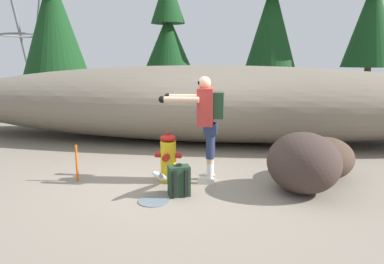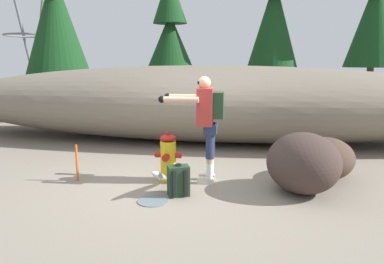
{
  "view_description": "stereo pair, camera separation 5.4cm",
  "coord_description": "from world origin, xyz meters",
  "px_view_note": "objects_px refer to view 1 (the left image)",
  "views": [
    {
      "loc": [
        0.99,
        -5.5,
        1.9
      ],
      "look_at": [
        0.08,
        0.39,
        0.75
      ],
      "focal_mm": 34.22,
      "sensor_mm": 36.0,
      "label": 1
    },
    {
      "loc": [
        1.05,
        -5.49,
        1.9
      ],
      "look_at": [
        0.08,
        0.39,
        0.75
      ],
      "focal_mm": 34.22,
      "sensor_mm": 36.0,
      "label": 2
    }
  ],
  "objects_px": {
    "spare_backpack": "(179,181)",
    "survey_stake": "(77,163)",
    "boulder_large": "(303,163)",
    "boulder_mid": "(324,158)",
    "fire_hydrant": "(168,158)",
    "utility_worker": "(206,116)"
  },
  "relations": [
    {
      "from": "boulder_large",
      "to": "boulder_mid",
      "type": "bearing_deg",
      "value": 58.38
    },
    {
      "from": "utility_worker",
      "to": "survey_stake",
      "type": "distance_m",
      "value": 2.2
    },
    {
      "from": "fire_hydrant",
      "to": "boulder_mid",
      "type": "relative_size",
      "value": 0.73
    },
    {
      "from": "fire_hydrant",
      "to": "boulder_large",
      "type": "relative_size",
      "value": 0.69
    },
    {
      "from": "fire_hydrant",
      "to": "spare_backpack",
      "type": "bearing_deg",
      "value": -65.55
    },
    {
      "from": "utility_worker",
      "to": "spare_backpack",
      "type": "xyz_separation_m",
      "value": [
        -0.31,
        -0.68,
        -0.85
      ]
    },
    {
      "from": "spare_backpack",
      "to": "boulder_large",
      "type": "relative_size",
      "value": 0.41
    },
    {
      "from": "boulder_large",
      "to": "fire_hydrant",
      "type": "bearing_deg",
      "value": 173.84
    },
    {
      "from": "spare_backpack",
      "to": "survey_stake",
      "type": "height_order",
      "value": "survey_stake"
    },
    {
      "from": "fire_hydrant",
      "to": "boulder_large",
      "type": "distance_m",
      "value": 2.09
    },
    {
      "from": "fire_hydrant",
      "to": "boulder_large",
      "type": "xyz_separation_m",
      "value": [
        2.08,
        -0.22,
        0.08
      ]
    },
    {
      "from": "utility_worker",
      "to": "spare_backpack",
      "type": "bearing_deg",
      "value": 63.98
    },
    {
      "from": "boulder_mid",
      "to": "survey_stake",
      "type": "relative_size",
      "value": 1.83
    },
    {
      "from": "spare_backpack",
      "to": "boulder_large",
      "type": "bearing_deg",
      "value": -99.83
    },
    {
      "from": "fire_hydrant",
      "to": "boulder_mid",
      "type": "bearing_deg",
      "value": 10.94
    },
    {
      "from": "spare_backpack",
      "to": "survey_stake",
      "type": "xyz_separation_m",
      "value": [
        -1.73,
        0.37,
        0.08
      ]
    },
    {
      "from": "survey_stake",
      "to": "boulder_mid",
      "type": "bearing_deg",
      "value": 11.01
    },
    {
      "from": "boulder_large",
      "to": "spare_backpack",
      "type": "bearing_deg",
      "value": -166.35
    },
    {
      "from": "spare_backpack",
      "to": "boulder_mid",
      "type": "relative_size",
      "value": 0.43
    },
    {
      "from": "fire_hydrant",
      "to": "survey_stake",
      "type": "height_order",
      "value": "fire_hydrant"
    },
    {
      "from": "boulder_large",
      "to": "survey_stake",
      "type": "xyz_separation_m",
      "value": [
        -3.51,
        -0.06,
        -0.15
      ]
    },
    {
      "from": "utility_worker",
      "to": "boulder_mid",
      "type": "distance_m",
      "value": 2.09
    }
  ]
}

